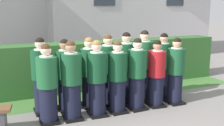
% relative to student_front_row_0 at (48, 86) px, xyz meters
% --- Properties ---
extents(ground_plane, '(60.00, 60.00, 0.00)m').
position_rel_student_front_row_0_xyz_m(ground_plane, '(1.50, -0.01, -0.76)').
color(ground_plane, gray).
extents(student_front_row_0, '(0.42, 0.47, 1.60)m').
position_rel_student_front_row_0_xyz_m(student_front_row_0, '(0.00, 0.00, 0.00)').
color(student_front_row_0, black).
rests_on(student_front_row_0, ground).
extents(student_front_row_1, '(0.43, 0.52, 1.64)m').
position_rel_student_front_row_0_xyz_m(student_front_row_1, '(0.48, -0.01, 0.02)').
color(student_front_row_1, black).
rests_on(student_front_row_1, ground).
extents(student_front_row_2, '(0.42, 0.52, 1.62)m').
position_rel_student_front_row_0_xyz_m(student_front_row_2, '(1.03, -0.03, 0.01)').
color(student_front_row_2, black).
rests_on(student_front_row_2, ground).
extents(student_front_row_3, '(0.41, 0.50, 1.59)m').
position_rel_student_front_row_0_xyz_m(student_front_row_3, '(1.50, -0.04, -0.01)').
color(student_front_row_3, black).
rests_on(student_front_row_3, ground).
extents(student_front_row_4, '(0.42, 0.52, 1.62)m').
position_rel_student_front_row_0_xyz_m(student_front_row_4, '(1.98, -0.04, 0.01)').
color(student_front_row_4, black).
rests_on(student_front_row_4, ground).
extents(student_in_red_blazer, '(0.40, 0.47, 1.56)m').
position_rel_student_front_row_0_xyz_m(student_in_red_blazer, '(2.48, -0.05, -0.02)').
color(student_in_red_blazer, black).
rests_on(student_in_red_blazer, ground).
extents(student_front_row_6, '(0.41, 0.46, 1.59)m').
position_rel_student_front_row_0_xyz_m(student_front_row_6, '(3.01, -0.07, -0.01)').
color(student_front_row_6, black).
rests_on(student_front_row_6, ground).
extents(student_rear_row_0, '(0.43, 0.48, 1.66)m').
position_rel_student_front_row_0_xyz_m(student_rear_row_0, '(-0.02, 0.58, 0.03)').
color(student_rear_row_0, black).
rests_on(student_rear_row_0, ground).
extents(student_rear_row_1, '(0.42, 0.47, 1.62)m').
position_rel_student_front_row_0_xyz_m(student_rear_row_1, '(0.49, 0.54, 0.01)').
color(student_rear_row_1, black).
rests_on(student_rear_row_1, ground).
extents(student_rear_row_2, '(0.42, 0.52, 1.62)m').
position_rel_student_front_row_0_xyz_m(student_rear_row_2, '(1.05, 0.54, 0.01)').
color(student_rear_row_2, black).
rests_on(student_rear_row_2, ground).
extents(student_rear_row_3, '(0.43, 0.53, 1.67)m').
position_rel_student_front_row_0_xyz_m(student_rear_row_3, '(1.52, 0.55, 0.04)').
color(student_rear_row_3, black).
rests_on(student_rear_row_3, ground).
extents(student_rear_row_4, '(0.44, 0.51, 1.71)m').
position_rel_student_front_row_0_xyz_m(student_rear_row_4, '(1.98, 0.52, 0.05)').
color(student_rear_row_4, black).
rests_on(student_rear_row_4, ground).
extents(student_rear_row_5, '(0.45, 0.51, 1.74)m').
position_rel_student_front_row_0_xyz_m(student_rear_row_5, '(2.49, 0.54, 0.07)').
color(student_rear_row_5, black).
rests_on(student_rear_row_5, ground).
extents(student_rear_row_6, '(0.43, 0.52, 1.65)m').
position_rel_student_front_row_0_xyz_m(student_rear_row_6, '(3.01, 0.48, 0.03)').
color(student_rear_row_6, black).
rests_on(student_rear_row_6, ground).
extents(hedge, '(8.24, 0.70, 1.33)m').
position_rel_student_front_row_0_xyz_m(hedge, '(1.50, 1.93, -0.10)').
color(hedge, '#33662D').
rests_on(hedge, ground).
extents(lawn_strip, '(8.24, 0.90, 0.01)m').
position_rel_student_front_row_0_xyz_m(lawn_strip, '(1.50, 1.13, -0.76)').
color(lawn_strip, '#477A38').
rests_on(lawn_strip, ground).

